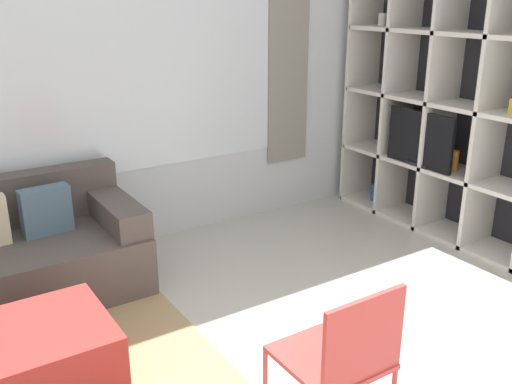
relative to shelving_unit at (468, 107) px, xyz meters
The scene contains 4 objects.
wall_back 2.91m from the shelving_unit, 151.13° to the left, with size 6.65×0.11×2.70m.
shelving_unit is the anchor object (origin of this frame).
ottoman 3.70m from the shelving_unit, behind, with size 0.61×0.68×0.42m.
folding_chair 2.97m from the shelving_unit, 151.37° to the right, with size 0.44×0.46×0.86m.
Camera 1 is at (-1.50, -1.03, 2.04)m, focal length 40.00 mm.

